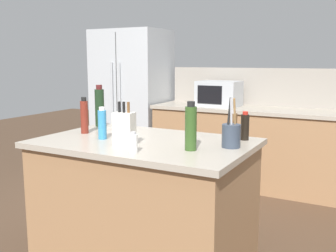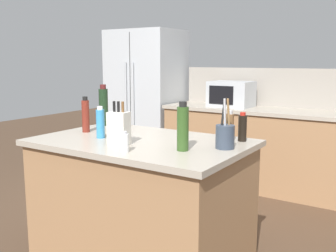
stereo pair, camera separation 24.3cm
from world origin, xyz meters
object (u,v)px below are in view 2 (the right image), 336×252
at_px(knife_block, 119,128).
at_px(utensil_crock, 225,136).
at_px(wine_bottle, 104,106).
at_px(soy_sauce_bottle, 242,128).
at_px(olive_oil_bottle, 183,128).
at_px(salt_shaker, 124,142).
at_px(microwave, 231,94).
at_px(vinegar_bottle, 86,115).
at_px(refrigerator, 147,100).
at_px(dish_soap_bottle, 100,123).
at_px(pepper_grinder, 230,127).

bearing_deg(knife_block, utensil_crock, 15.09).
xyz_separation_m(wine_bottle, soy_sauce_bottle, (1.26, 0.02, -0.07)).
relative_size(olive_oil_bottle, salt_shaker, 2.38).
distance_m(microwave, knife_block, 2.42).
xyz_separation_m(knife_block, vinegar_bottle, (-0.52, 0.22, 0.02)).
relative_size(refrigerator, dish_soap_bottle, 8.24).
height_order(wine_bottle, salt_shaker, wine_bottle).
bearing_deg(knife_block, microwave, 87.21).
height_order(knife_block, vinegar_bottle, knife_block).
bearing_deg(pepper_grinder, dish_soap_bottle, -156.35).
relative_size(knife_block, dish_soap_bottle, 1.26).
bearing_deg(dish_soap_bottle, vinegar_bottle, 156.07).
xyz_separation_m(refrigerator, microwave, (1.30, -0.05, 0.14)).
height_order(vinegar_bottle, olive_oil_bottle, olive_oil_bottle).
relative_size(microwave, soy_sauce_bottle, 2.45).
distance_m(knife_block, pepper_grinder, 0.75).
xyz_separation_m(refrigerator, utensil_crock, (2.20, -2.17, 0.07)).
bearing_deg(utensil_crock, vinegar_bottle, -176.92).
bearing_deg(wine_bottle, salt_shaker, -40.93).
bearing_deg(wine_bottle, knife_block, -40.91).
bearing_deg(vinegar_bottle, wine_bottle, 107.90).
distance_m(wine_bottle, vinegar_bottle, 0.34).
bearing_deg(olive_oil_bottle, microwave, 107.01).
height_order(microwave, pepper_grinder, microwave).
xyz_separation_m(refrigerator, salt_shaker, (1.73, -2.60, 0.05)).
bearing_deg(pepper_grinder, salt_shaker, -124.10).
height_order(refrigerator, salt_shaker, refrigerator).
distance_m(microwave, pepper_grinder, 2.11).
height_order(utensil_crock, pepper_grinder, utensil_crock).
relative_size(refrigerator, salt_shaker, 14.74).
bearing_deg(utensil_crock, salt_shaker, -138.01).
height_order(pepper_grinder, dish_soap_bottle, dish_soap_bottle).
distance_m(refrigerator, dish_soap_bottle, 2.69).
bearing_deg(vinegar_bottle, soy_sauce_bottle, 16.13).
distance_m(wine_bottle, salt_shaker, 1.05).
bearing_deg(pepper_grinder, utensil_crock, -74.06).
relative_size(refrigerator, utensil_crock, 5.92).
relative_size(wine_bottle, dish_soap_bottle, 1.52).
bearing_deg(refrigerator, knife_block, -57.45).
bearing_deg(microwave, salt_shaker, -80.38).
height_order(utensil_crock, vinegar_bottle, utensil_crock).
bearing_deg(microwave, vinegar_bottle, -96.56).
bearing_deg(salt_shaker, refrigerator, 123.65).
relative_size(wine_bottle, olive_oil_bottle, 1.14).
relative_size(soy_sauce_bottle, olive_oil_bottle, 0.66).
distance_m(pepper_grinder, olive_oil_bottle, 0.42).
bearing_deg(knife_block, olive_oil_bottle, 2.24).
relative_size(vinegar_bottle, pepper_grinder, 1.27).
bearing_deg(pepper_grinder, knife_block, -140.42).
height_order(utensil_crock, salt_shaker, utensil_crock).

